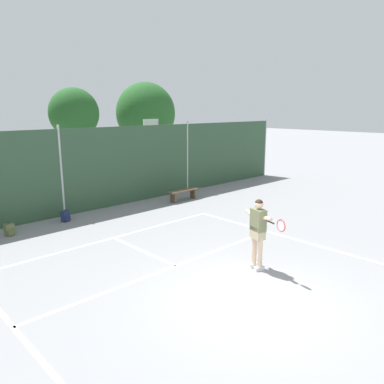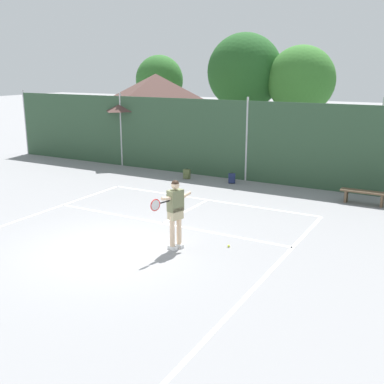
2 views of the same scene
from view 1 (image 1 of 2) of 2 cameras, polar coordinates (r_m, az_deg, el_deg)
name	(u,v)px [view 1 (image 1 of 2)]	position (r m, az deg, el deg)	size (l,w,h in m)	color
ground_plane	(250,300)	(8.55, 8.89, -15.97)	(120.00, 120.00, 0.00)	gray
court_markings	(228,290)	(8.90, 5.49, -14.61)	(8.30, 11.10, 0.01)	white
chainlink_fence	(61,173)	(14.96, -19.30, 2.71)	(26.09, 0.09, 3.48)	#2D4C33
basketball_hoop	(151,144)	(18.91, -6.28, 7.26)	(0.90, 0.67, 3.55)	yellow
tennis_player	(258,228)	(9.65, 10.09, -5.41)	(0.37, 1.42, 1.85)	silver
tennis_ball	(260,248)	(11.34, 10.27, -8.40)	(0.07, 0.07, 0.07)	#CCE033
backpack_olive	(9,230)	(13.62, -26.09, -5.21)	(0.31, 0.29, 0.46)	#566038
backpack_navy	(66,216)	(14.49, -18.73, -3.54)	(0.33, 0.32, 0.46)	navy
courtside_bench	(183,192)	(16.82, -1.32, -0.07)	(1.60, 0.36, 0.48)	brown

